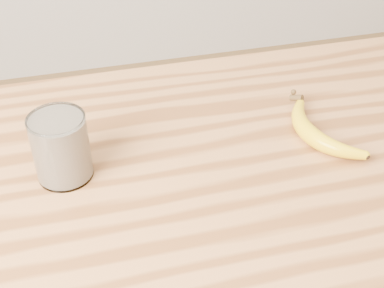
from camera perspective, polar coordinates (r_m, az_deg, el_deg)
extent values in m
cube|color=#A86F3C|center=(0.89, 5.75, -4.75)|extent=(1.20, 0.80, 0.04)
cylinder|color=brown|center=(1.62, 19.08, -4.96)|extent=(0.06, 0.06, 0.86)
cylinder|color=white|center=(0.87, -13.81, -0.36)|extent=(0.09, 0.09, 0.11)
torus|color=white|center=(0.84, -14.37, 2.62)|extent=(0.09, 0.09, 0.00)
cylinder|color=beige|center=(0.87, -13.79, -0.43)|extent=(0.08, 0.08, 0.10)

